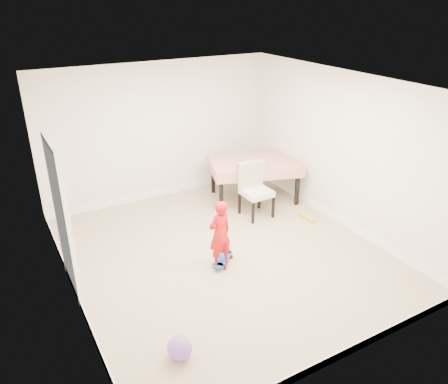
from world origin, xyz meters
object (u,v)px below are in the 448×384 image
dining_table (254,180)px  skateboard (223,260)px  child (220,236)px  dining_chair (257,191)px  balloon (180,348)px

dining_table → skateboard: size_ratio=2.94×
skateboard → child: bearing=173.5°
dining_chair → skateboard: dining_chair is taller
skateboard → balloon: 1.94m
dining_table → balloon: (-2.97, -3.07, -0.25)m
skateboard → dining_chair: bearing=-2.8°
dining_table → dining_chair: size_ratio=1.68×
dining_chair → child: size_ratio=0.95×
dining_chair → skateboard: (-1.27, -1.03, -0.45)m
child → balloon: 1.87m
dining_chair → child: child is taller
dining_table → skateboard: 2.36m
dining_table → dining_chair: 0.75m
dining_chair → balloon: dining_chair is taller
dining_table → balloon: bearing=-115.6°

